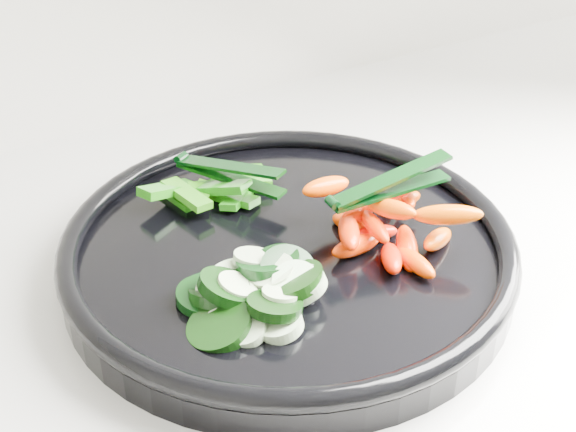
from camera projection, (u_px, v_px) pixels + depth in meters
veggie_tray at (288, 251)px, 0.66m from camera, size 0.49×0.49×0.04m
cucumber_pile at (248, 290)px, 0.60m from camera, size 0.13×0.11×0.04m
carrot_pile at (382, 221)px, 0.66m from camera, size 0.12×0.14×0.05m
pepper_pile at (212, 190)px, 0.72m from camera, size 0.13×0.08×0.04m
tong_carrot at (387, 186)px, 0.65m from camera, size 0.11×0.02×0.02m
tong_pepper at (227, 171)px, 0.71m from camera, size 0.07×0.11×0.02m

